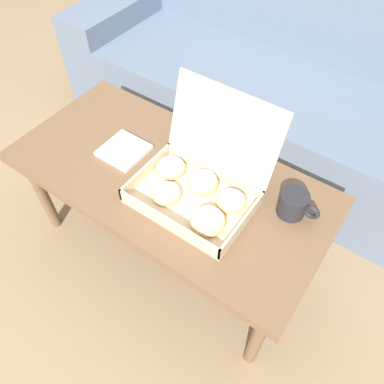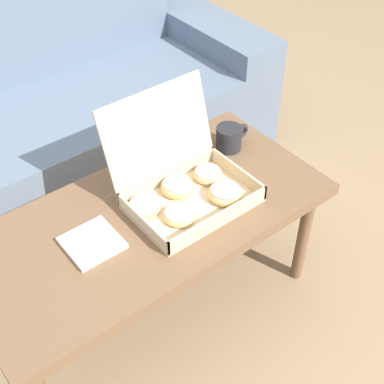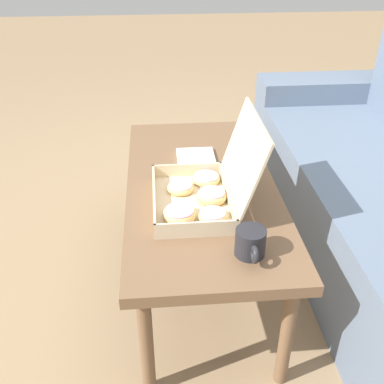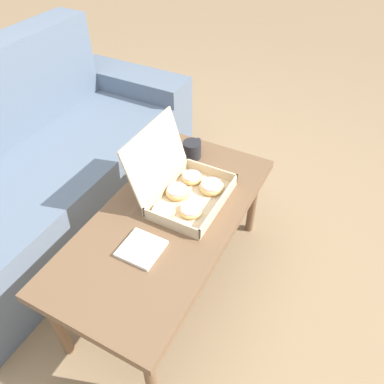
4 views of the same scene
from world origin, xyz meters
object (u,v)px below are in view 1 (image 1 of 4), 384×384
object	(u,v)px
coffee_table	(168,184)
coffee_mug	(294,204)
pastry_box	(201,184)
couch	(274,90)

from	to	relation	value
coffee_table	coffee_mug	bearing A→B (deg)	13.51
coffee_table	pastry_box	distance (m)	0.17
coffee_mug	pastry_box	bearing A→B (deg)	-159.57
pastry_box	coffee_mug	distance (m)	0.30
pastry_box	coffee_table	bearing A→B (deg)	178.49
coffee_table	coffee_mug	world-z (taller)	coffee_mug
pastry_box	coffee_mug	xyz separation A→B (m)	(0.28, 0.11, -0.01)
couch	coffee_table	xyz separation A→B (m)	(0.00, -0.86, 0.11)
coffee_table	coffee_mug	distance (m)	0.45
couch	coffee_table	bearing A→B (deg)	-90.00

